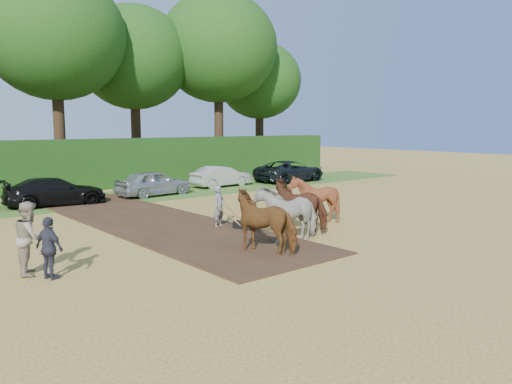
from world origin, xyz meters
TOP-DOWN VIEW (x-y plane):
  - ground at (0.00, 0.00)m, footprint 120.00×120.00m
  - earth_strip at (1.50, 7.00)m, footprint 4.50×17.00m
  - grass_verge at (0.00, 14.00)m, footprint 50.00×5.00m
  - hedgerow at (0.00, 18.50)m, footprint 46.00×1.60m
  - spectator_near at (-4.27, 2.69)m, footprint 0.99×1.11m
  - spectator_far at (-4.05, 1.89)m, footprint 0.68×1.00m
  - plough_team at (4.04, 1.62)m, footprint 6.27×5.40m
  - parked_cars at (3.38, 13.87)m, footprint 30.88×3.33m

SIDE VIEW (x-z plane):
  - ground at x=0.00m, z-range 0.00..0.00m
  - grass_verge at x=0.00m, z-range 0.00..0.03m
  - earth_strip at x=1.50m, z-range 0.00..0.05m
  - parked_cars at x=3.38m, z-range -0.03..1.42m
  - spectator_far at x=-4.05m, z-range 0.00..1.58m
  - plough_team at x=4.04m, z-range -0.01..1.88m
  - spectator_near at x=-4.27m, z-range 0.00..1.89m
  - hedgerow at x=0.00m, z-range 0.00..3.00m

